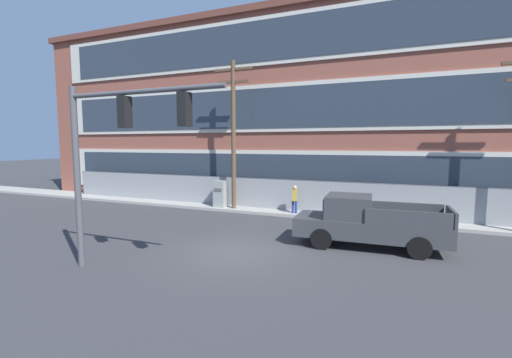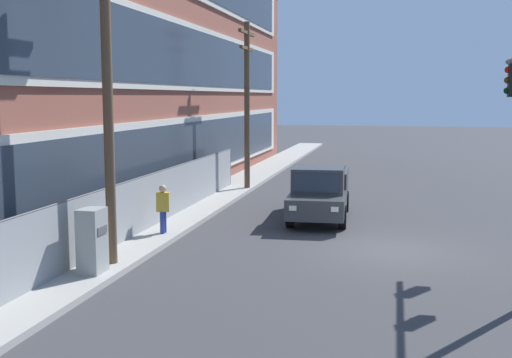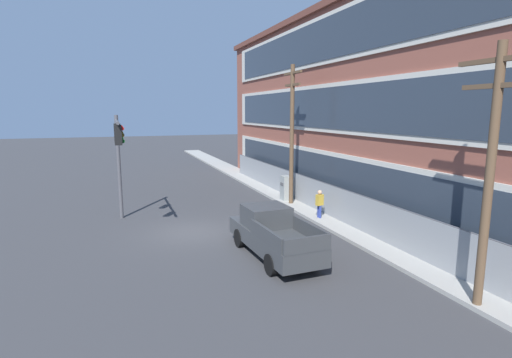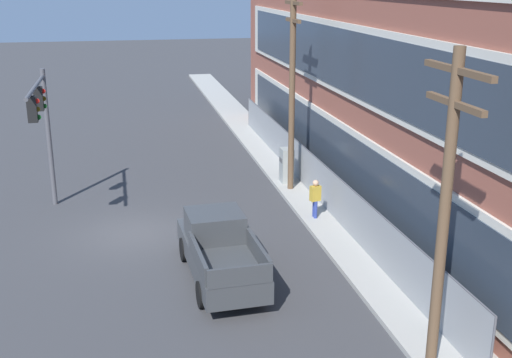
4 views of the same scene
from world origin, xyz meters
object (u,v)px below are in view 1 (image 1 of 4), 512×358
(pickup_truck_dark_grey, at_px, (366,223))
(utility_pole_near_corner, at_px, (233,130))
(traffic_signal_mast, at_px, (114,140))
(pedestrian_near_cabinet, at_px, (295,198))
(electrical_cabinet, at_px, (220,195))

(pickup_truck_dark_grey, relative_size, utility_pole_near_corner, 0.66)
(traffic_signal_mast, bearing_deg, pickup_truck_dark_grey, 40.37)
(traffic_signal_mast, distance_m, utility_pole_near_corner, 10.24)
(utility_pole_near_corner, distance_m, pedestrian_near_cabinet, 5.31)
(pickup_truck_dark_grey, bearing_deg, traffic_signal_mast, -139.63)
(utility_pole_near_corner, bearing_deg, pedestrian_near_cabinet, -0.07)
(traffic_signal_mast, relative_size, pickup_truck_dark_grey, 1.00)
(pickup_truck_dark_grey, distance_m, utility_pole_near_corner, 9.79)
(pickup_truck_dark_grey, bearing_deg, pedestrian_near_cabinet, 132.97)
(utility_pole_near_corner, xyz_separation_m, electrical_cabinet, (-0.96, 0.06, -3.90))
(electrical_cabinet, distance_m, pedestrian_near_cabinet, 4.68)
(traffic_signal_mast, height_order, pickup_truck_dark_grey, traffic_signal_mast)
(traffic_signal_mast, distance_m, pedestrian_near_cabinet, 10.93)
(pickup_truck_dark_grey, relative_size, electrical_cabinet, 3.27)
(traffic_signal_mast, height_order, electrical_cabinet, traffic_signal_mast)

